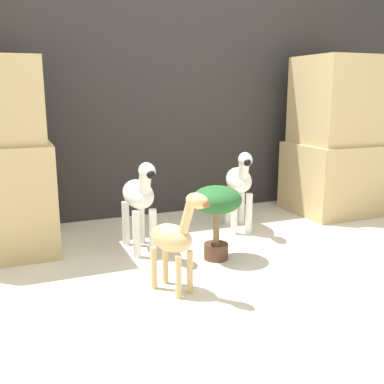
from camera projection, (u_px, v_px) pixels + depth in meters
The scene contains 7 objects.
ground_plane at pixel (262, 282), 2.50m from camera, with size 14.00×14.00×0.00m, color beige.
wall_back at pixel (165, 83), 3.72m from camera, with size 6.40×0.08×2.20m.
rock_pillar_right at pixel (337, 140), 3.83m from camera, with size 0.73×0.65×1.32m.
zebra_right at pixel (239, 183), 3.36m from camera, with size 0.28×0.50×0.62m.
zebra_left at pixel (139, 197), 2.90m from camera, with size 0.19×0.50×0.62m.
giraffe_figurine at pixel (175, 237), 2.31m from camera, with size 0.26×0.38×0.56m.
potted_palm_front at pixel (217, 207), 2.77m from camera, with size 0.31×0.31×0.47m.
Camera 1 is at (-1.23, -2.01, 1.04)m, focal length 42.00 mm.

